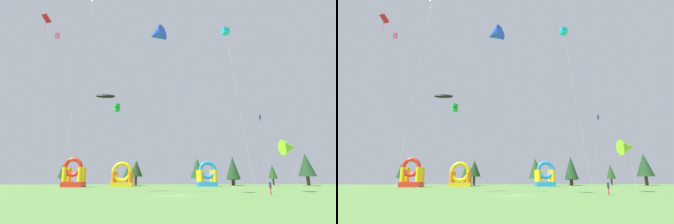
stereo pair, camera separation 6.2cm
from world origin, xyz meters
TOP-DOWN VIEW (x-y plane):
  - ground_plane at (0.00, 0.00)m, footprint 120.00×120.00m
  - kite_lime_delta at (18.41, 6.03)m, footprint 2.50×2.57m
  - kite_red_diamond at (-16.00, -4.12)m, footprint 5.75×2.20m
  - kite_blue_delta at (-2.27, -0.84)m, footprint 6.11×8.76m
  - kite_cyan_box at (7.65, -0.39)m, footprint 1.38×4.34m
  - kite_black_parafoil at (-10.32, 6.63)m, footprint 8.03×1.53m
  - kite_white_diamond at (-11.64, 0.15)m, footprint 0.97×7.13m
  - kite_pink_box at (-17.62, 3.27)m, footprint 1.52×6.60m
  - kite_purple_diamond at (17.26, 12.38)m, footprint 2.79×0.82m
  - kite_green_box at (-7.08, -1.72)m, footprint 3.87×2.43m
  - person_near_camera at (11.87, -0.50)m, footprint 0.39×0.39m
  - inflatable_orange_dome at (-10.66, 35.18)m, footprint 5.44×4.33m
  - inflatable_blue_arch at (11.19, 34.14)m, footprint 4.82×4.34m
  - inflatable_red_slide at (-21.60, 30.61)m, footprint 4.80×4.37m
  - tree_row_0 at (-29.43, 44.84)m, footprint 2.36×2.36m
  - tree_row_1 at (-10.19, 44.96)m, footprint 3.35×3.35m
  - tree_row_2 at (-7.78, 44.08)m, footprint 3.80×3.80m
  - tree_row_3 at (10.24, 43.04)m, footprint 4.27×4.27m
  - tree_row_4 at (20.92, 43.10)m, footprint 4.13×4.13m
  - tree_row_5 at (21.54, 45.98)m, footprint 3.86×3.86m
  - tree_row_6 at (33.71, 44.87)m, footprint 2.68×2.68m
  - tree_row_7 at (43.08, 42.32)m, footprint 4.95×4.95m

SIDE VIEW (x-z plane):
  - ground_plane at x=0.00m, z-range 0.00..0.00m
  - person_near_camera at x=11.87m, z-range 0.16..1.85m
  - inflatable_orange_dome at x=-10.66m, z-range -0.92..5.26m
  - inflatable_blue_arch at x=11.19m, z-range -0.88..5.54m
  - inflatable_red_slide at x=-21.60m, z-range -0.89..5.95m
  - tree_row_6 at x=33.71m, z-range 0.91..7.08m
  - tree_row_0 at x=-29.43m, z-range 0.98..7.06m
  - tree_row_1 at x=-10.19m, z-range 0.85..7.24m
  - tree_row_5 at x=21.54m, z-range 0.76..7.34m
  - tree_row_2 at x=-7.78m, z-range 1.20..8.40m
  - tree_row_3 at x=10.24m, z-range 0.96..8.74m
  - tree_row_4 at x=20.92m, z-range 0.83..9.16m
  - tree_row_7 at x=43.08m, z-range 1.23..10.49m
  - kite_lime_delta at x=18.41m, z-range 2.71..10.63m
  - kite_green_box at x=-7.08m, z-range 4.94..15.85m
  - kite_purple_diamond at x=17.26m, z-range 6.11..19.47m
  - kite_black_parafoil at x=-10.32m, z-range 7.09..22.27m
  - kite_red_diamond at x=-16.00m, z-range 10.03..31.52m
  - kite_blue_delta at x=-2.27m, z-range 10.09..32.63m
  - kite_cyan_box at x=7.65m, z-range 11.00..33.99m
  - kite_pink_box at x=-17.62m, z-range 11.29..34.97m
  - kite_white_diamond at x=-11.64m, z-range 13.17..41.35m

